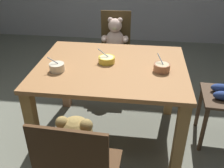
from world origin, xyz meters
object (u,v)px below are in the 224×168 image
(porridge_bowl_terracotta_near_right, at_px, (162,67))
(porridge_bowl_cream_near_left, at_px, (57,67))
(dining_table, at_px, (111,79))
(teddy_chair_far_center, at_px, (115,42))
(teddy_chair_near_front, at_px, (78,160))
(porridge_bowl_yellow_center, at_px, (107,60))

(porridge_bowl_terracotta_near_right, xyz_separation_m, porridge_bowl_cream_near_left, (-0.79, -0.10, 0.00))
(dining_table, relative_size, teddy_chair_far_center, 1.33)
(dining_table, height_order, teddy_chair_near_front, teddy_chair_near_front)
(teddy_chair_far_center, distance_m, porridge_bowl_cream_near_left, 1.09)
(teddy_chair_near_front, bearing_deg, dining_table, -1.12)
(teddy_chair_near_front, xyz_separation_m, porridge_bowl_yellow_center, (0.02, 0.93, 0.15))
(porridge_bowl_terracotta_near_right, bearing_deg, teddy_chair_far_center, 116.70)
(porridge_bowl_terracotta_near_right, bearing_deg, porridge_bowl_yellow_center, 167.98)
(teddy_chair_near_front, distance_m, porridge_bowl_cream_near_left, 0.82)
(porridge_bowl_cream_near_left, relative_size, porridge_bowl_yellow_center, 0.86)
(teddy_chair_near_front, height_order, porridge_bowl_yellow_center, teddy_chair_near_front)
(dining_table, distance_m, teddy_chair_near_front, 0.88)
(porridge_bowl_terracotta_near_right, distance_m, porridge_bowl_cream_near_left, 0.79)
(teddy_chair_near_front, xyz_separation_m, porridge_bowl_cream_near_left, (-0.34, 0.74, 0.16))
(teddy_chair_far_center, relative_size, porridge_bowl_cream_near_left, 7.32)
(porridge_bowl_terracotta_near_right, relative_size, porridge_bowl_cream_near_left, 1.03)
(porridge_bowl_terracotta_near_right, bearing_deg, teddy_chair_near_front, -118.30)
(dining_table, xyz_separation_m, teddy_chair_far_center, (-0.07, 0.88, -0.02))
(porridge_bowl_terracotta_near_right, height_order, porridge_bowl_cream_near_left, porridge_bowl_terracotta_near_right)
(dining_table, bearing_deg, teddy_chair_far_center, 94.80)
(porridge_bowl_terracotta_near_right, height_order, porridge_bowl_yellow_center, porridge_bowl_terracotta_near_right)
(teddy_chair_near_front, distance_m, porridge_bowl_yellow_center, 0.94)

